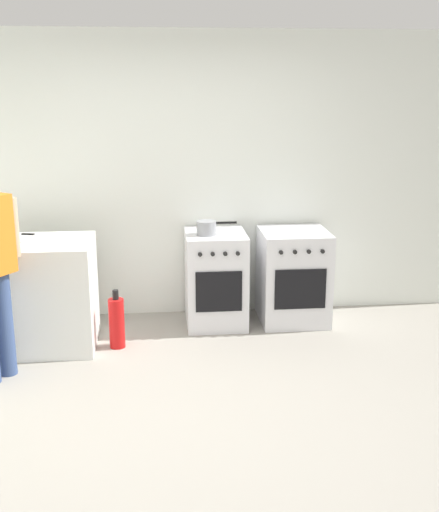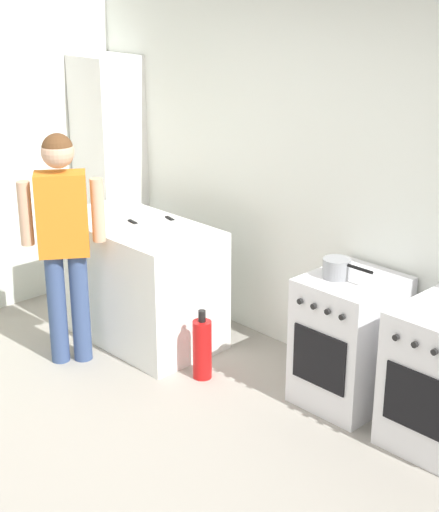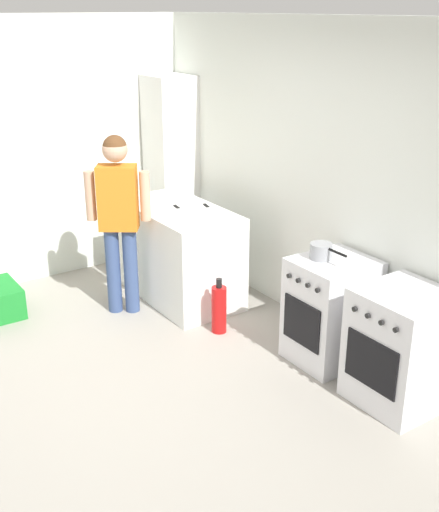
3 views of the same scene
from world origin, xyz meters
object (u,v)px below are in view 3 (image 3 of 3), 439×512
object	(u,v)px
oven_left	(331,310)
larder_cabinet	(171,170)
oven_right	(402,348)
fire_extinguisher	(219,309)
knife_utility	(208,207)
pot	(321,251)
knife_chef	(180,209)
person	(118,210)

from	to	relation	value
oven_left	larder_cabinet	xyz separation A→B (m)	(-2.65, 0.10, 0.57)
oven_right	larder_cabinet	size ratio (longest dim) A/B	0.42
oven_left	fire_extinguisher	size ratio (longest dim) A/B	1.70
oven_left	fire_extinguisher	bearing A→B (deg)	-151.22
knife_utility	fire_extinguisher	world-z (taller)	knife_utility
oven_left	larder_cabinet	world-z (taller)	larder_cabinet
pot	fire_extinguisher	distance (m)	1.13
knife_chef	fire_extinguisher	distance (m)	1.03
fire_extinguisher	oven_left	bearing A→B (deg)	28.78
fire_extinguisher	larder_cabinet	distance (m)	2.03
oven_left	oven_right	world-z (taller)	same
pot	knife_chef	bearing A→B (deg)	-168.00
oven_right	fire_extinguisher	world-z (taller)	oven_right
oven_right	knife_utility	world-z (taller)	knife_utility
larder_cabinet	knife_utility	bearing A→B (deg)	-12.46
pot	knife_chef	world-z (taller)	pot
knife_utility	knife_chef	bearing A→B (deg)	-110.48
fire_extinguisher	knife_utility	bearing A→B (deg)	153.54
pot	person	bearing A→B (deg)	-150.66
person	fire_extinguisher	bearing A→B (deg)	30.78
oven_right	knife_chef	world-z (taller)	knife_chef
knife_utility	person	distance (m)	0.86
oven_left	pot	xyz separation A→B (m)	(-0.08, -0.06, 0.49)
knife_chef	person	bearing A→B (deg)	-97.20
knife_utility	larder_cabinet	bearing A→B (deg)	167.54
larder_cabinet	person	bearing A→B (deg)	-49.08
oven_left	pot	world-z (taller)	pot
oven_left	fire_extinguisher	xyz separation A→B (m)	(-0.87, -0.48, -0.21)
larder_cabinet	oven_right	bearing A→B (deg)	-1.74
person	pot	bearing A→B (deg)	29.34
pot	knife_chef	distance (m)	1.59
oven_right	knife_utility	distance (m)	2.31
pot	larder_cabinet	size ratio (longest dim) A/B	0.18
oven_right	knife_chef	bearing A→B (deg)	-170.48
knife_utility	person	world-z (taller)	person
person	knife_utility	bearing A→B (deg)	78.65
knife_utility	larder_cabinet	size ratio (longest dim) A/B	0.13
person	oven_left	bearing A→B (deg)	29.77
person	fire_extinguisher	world-z (taller)	person
person	oven_right	bearing A→B (deg)	21.99
oven_right	knife_chef	distance (m)	2.43
oven_right	larder_cabinet	distance (m)	3.41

